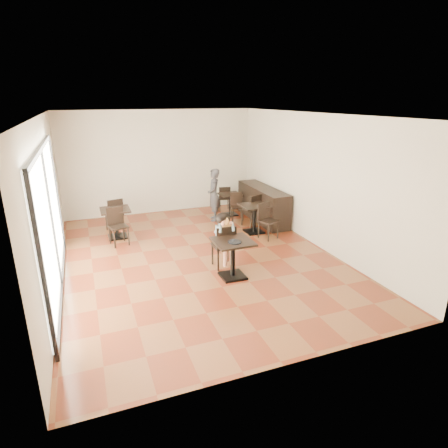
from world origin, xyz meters
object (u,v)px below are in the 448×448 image
child_chair (223,246)px  chair_left_a (114,215)px  child_table (233,259)px  chair_left_b (118,227)px  child (223,240)px  adult_patron (214,195)px  chair_mid_b (269,221)px  cafe_table_back (230,204)px  chair_back_a (224,198)px  cafe_table_left (116,223)px  chair_mid_a (251,210)px  cafe_table_mid (254,219)px  chair_back_b (237,207)px

child_chair → chair_left_a: child_chair is taller
child_table → chair_left_b: 3.35m
child → adult_patron: bearing=74.1°
adult_patron → chair_left_b: 3.10m
chair_left_a → chair_left_b: same height
chair_mid_b → cafe_table_back: bearing=74.5°
child_chair → chair_mid_b: (1.73, 1.21, -0.02)m
child_table → chair_back_a: (1.56, 4.60, 0.01)m
chair_mid_b → chair_left_b: bearing=146.2°
child → cafe_table_left: 3.36m
chair_mid_a → chair_mid_b: bearing=70.3°
child → chair_mid_b: bearing=35.0°
child_chair → adult_patron: 3.34m
child_chair → chair_mid_a: child_chair is taller
child_chair → child_table: bearing=90.0°
chair_mid_a → child: bearing=33.5°
child_chair → chair_back_a: size_ratio=1.18×
adult_patron → cafe_table_mid: adult_patron is taller
child → cafe_table_back: child is taller
child_chair → cafe_table_mid: 2.36m
cafe_table_mid → chair_mid_b: size_ratio=0.83×
cafe_table_back → cafe_table_left: bearing=-167.3°
cafe_table_mid → chair_mid_a: size_ratio=0.83×
cafe_table_back → chair_back_a: (0.00, 0.55, 0.07)m
child_chair → adult_patron: bearing=-105.9°
adult_patron → chair_left_a: 2.92m
child_chair → chair_mid_b: size_ratio=1.04×
child_table → chair_mid_b: 2.47m
chair_mid_a → chair_left_a: size_ratio=1.00×
cafe_table_left → chair_mid_b: 4.01m
adult_patron → cafe_table_left: size_ratio=1.99×
cafe_table_back → chair_left_b: bearing=-159.2°
child → chair_left_a: size_ratio=1.30×
child_chair → chair_back_a: (1.56, 4.05, -0.08)m
chair_mid_a → child_chair: bearing=33.5°
chair_left_a → chair_left_b: (0.00, -1.10, 0.00)m
adult_patron → chair_back_b: 0.79m
chair_mid_a → child_table: bearing=39.1°
chair_left_b → chair_back_b: chair_left_b is taller
adult_patron → cafe_table_back: 0.84m
chair_mid_a → chair_left_b: bearing=-17.1°
adult_patron → chair_left_a: bearing=-78.2°
chair_mid_b → chair_left_a: chair_left_a is taller
adult_patron → chair_mid_b: (0.82, -1.98, -0.31)m
child → chair_left_b: bearing=132.8°
cafe_table_back → chair_mid_b: size_ratio=0.73×
cafe_table_back → chair_mid_b: (0.17, -2.28, 0.13)m
cafe_table_left → chair_left_a: 0.56m
cafe_table_back → chair_back_b: chair_back_b is taller
adult_patron → cafe_table_back: size_ratio=2.29×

